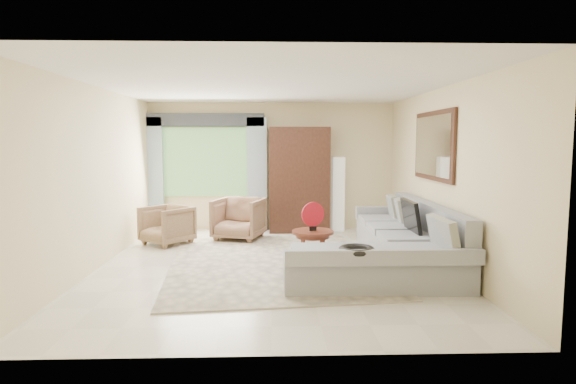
{
  "coord_description": "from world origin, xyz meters",
  "views": [
    {
      "loc": [
        0.01,
        -6.91,
        1.81
      ],
      "look_at": [
        0.25,
        0.35,
        1.05
      ],
      "focal_mm": 30.0,
      "sensor_mm": 36.0,
      "label": 1
    }
  ],
  "objects_px": {
    "sectional_sofa": "(396,248)",
    "potted_plant": "(168,219)",
    "tv_screen": "(411,216)",
    "armchair_left": "(167,225)",
    "coffee_table": "(313,250)",
    "armoire": "(299,180)",
    "floor_lamp": "(338,194)",
    "armchair_right": "(239,219)"
  },
  "relations": [
    {
      "from": "armchair_left",
      "to": "floor_lamp",
      "type": "distance_m",
      "value": 3.46
    },
    {
      "from": "coffee_table",
      "to": "armoire",
      "type": "distance_m",
      "value": 3.15
    },
    {
      "from": "armchair_left",
      "to": "armchair_right",
      "type": "distance_m",
      "value": 1.3
    },
    {
      "from": "armoire",
      "to": "armchair_right",
      "type": "bearing_deg",
      "value": -145.27
    },
    {
      "from": "armoire",
      "to": "floor_lamp",
      "type": "xyz_separation_m",
      "value": [
        0.8,
        0.06,
        -0.3
      ]
    },
    {
      "from": "potted_plant",
      "to": "floor_lamp",
      "type": "bearing_deg",
      "value": 2.56
    },
    {
      "from": "coffee_table",
      "to": "potted_plant",
      "type": "bearing_deg",
      "value": 131.7
    },
    {
      "from": "sectional_sofa",
      "to": "potted_plant",
      "type": "relative_size",
      "value": 6.47
    },
    {
      "from": "tv_screen",
      "to": "armchair_left",
      "type": "xyz_separation_m",
      "value": [
        -3.91,
        1.52,
        -0.38
      ]
    },
    {
      "from": "tv_screen",
      "to": "armoire",
      "type": "xyz_separation_m",
      "value": [
        -1.5,
        2.71,
        0.33
      ]
    },
    {
      "from": "armchair_left",
      "to": "floor_lamp",
      "type": "height_order",
      "value": "floor_lamp"
    },
    {
      "from": "sectional_sofa",
      "to": "coffee_table",
      "type": "relative_size",
      "value": 5.95
    },
    {
      "from": "tv_screen",
      "to": "armchair_right",
      "type": "height_order",
      "value": "tv_screen"
    },
    {
      "from": "tv_screen",
      "to": "sectional_sofa",
      "type": "bearing_deg",
      "value": -144.29
    },
    {
      "from": "armchair_right",
      "to": "sectional_sofa",
      "type": "bearing_deg",
      "value": -24.31
    },
    {
      "from": "coffee_table",
      "to": "armchair_left",
      "type": "bearing_deg",
      "value": 142.26
    },
    {
      "from": "potted_plant",
      "to": "floor_lamp",
      "type": "relative_size",
      "value": 0.36
    },
    {
      "from": "potted_plant",
      "to": "armoire",
      "type": "relative_size",
      "value": 0.25
    },
    {
      "from": "armchair_left",
      "to": "floor_lamp",
      "type": "xyz_separation_m",
      "value": [
        3.21,
        1.24,
        0.41
      ]
    },
    {
      "from": "tv_screen",
      "to": "potted_plant",
      "type": "distance_m",
      "value": 4.9
    },
    {
      "from": "coffee_table",
      "to": "potted_plant",
      "type": "xyz_separation_m",
      "value": [
        -2.65,
        2.97,
        -0.04
      ]
    },
    {
      "from": "armchair_left",
      "to": "sectional_sofa",
      "type": "bearing_deg",
      "value": 14.92
    },
    {
      "from": "sectional_sofa",
      "to": "tv_screen",
      "type": "xyz_separation_m",
      "value": [
        0.27,
        0.19,
        0.44
      ]
    },
    {
      "from": "potted_plant",
      "to": "armchair_right",
      "type": "bearing_deg",
      "value": -25.97
    },
    {
      "from": "armchair_right",
      "to": "armchair_left",
      "type": "bearing_deg",
      "value": -146.3
    },
    {
      "from": "armoire",
      "to": "floor_lamp",
      "type": "height_order",
      "value": "armoire"
    },
    {
      "from": "potted_plant",
      "to": "coffee_table",
      "type": "bearing_deg",
      "value": -48.3
    },
    {
      "from": "tv_screen",
      "to": "armchair_left",
      "type": "relative_size",
      "value": 0.98
    },
    {
      "from": "coffee_table",
      "to": "armchair_left",
      "type": "height_order",
      "value": "armchair_left"
    },
    {
      "from": "sectional_sofa",
      "to": "armoire",
      "type": "xyz_separation_m",
      "value": [
        -1.23,
        2.9,
        0.77
      ]
    },
    {
      "from": "armchair_left",
      "to": "floor_lamp",
      "type": "bearing_deg",
      "value": 61.32
    },
    {
      "from": "sectional_sofa",
      "to": "armchair_left",
      "type": "distance_m",
      "value": 4.02
    },
    {
      "from": "armchair_left",
      "to": "armoire",
      "type": "height_order",
      "value": "armoire"
    },
    {
      "from": "sectional_sofa",
      "to": "floor_lamp",
      "type": "distance_m",
      "value": 3.03
    },
    {
      "from": "tv_screen",
      "to": "floor_lamp",
      "type": "distance_m",
      "value": 2.85
    },
    {
      "from": "armchair_right",
      "to": "potted_plant",
      "type": "distance_m",
      "value": 1.63
    },
    {
      "from": "armchair_left",
      "to": "potted_plant",
      "type": "relative_size",
      "value": 1.41
    },
    {
      "from": "sectional_sofa",
      "to": "potted_plant",
      "type": "height_order",
      "value": "sectional_sofa"
    },
    {
      "from": "tv_screen",
      "to": "floor_lamp",
      "type": "height_order",
      "value": "floor_lamp"
    },
    {
      "from": "armchair_right",
      "to": "armoire",
      "type": "height_order",
      "value": "armoire"
    },
    {
      "from": "armchair_right",
      "to": "tv_screen",
      "type": "bearing_deg",
      "value": -18.7
    },
    {
      "from": "tv_screen",
      "to": "potted_plant",
      "type": "relative_size",
      "value": 1.38
    }
  ]
}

